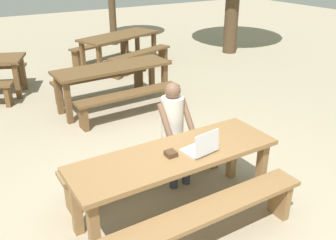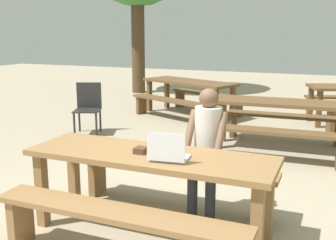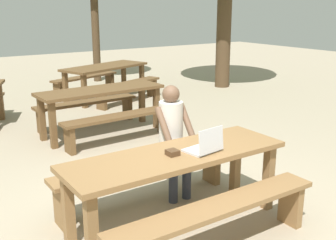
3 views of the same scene
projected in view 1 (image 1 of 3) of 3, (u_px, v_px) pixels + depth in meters
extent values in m
plane|color=tan|center=(175.00, 213.00, 4.04)|extent=(30.00, 30.00, 0.00)
cube|color=olive|center=(175.00, 155.00, 3.74)|extent=(2.18, 0.70, 0.05)
cube|color=olive|center=(94.00, 234.00, 3.24)|extent=(0.09, 0.09, 0.70)
cube|color=olive|center=(261.00, 170.00, 4.18)|extent=(0.09, 0.09, 0.70)
cube|color=olive|center=(76.00, 204.00, 3.62)|extent=(0.09, 0.09, 0.70)
cube|color=olive|center=(232.00, 152.00, 4.56)|extent=(0.09, 0.09, 0.70)
cube|color=olive|center=(210.00, 209.00, 3.39)|extent=(2.07, 0.30, 0.05)
cube|color=olive|center=(280.00, 198.00, 3.93)|extent=(0.08, 0.24, 0.43)
cube|color=olive|center=(147.00, 154.00, 4.32)|extent=(2.07, 0.30, 0.05)
cube|color=olive|center=(71.00, 195.00, 3.98)|extent=(0.08, 0.24, 0.43)
cube|color=olive|center=(211.00, 151.00, 4.86)|extent=(0.08, 0.24, 0.43)
cube|color=silver|center=(198.00, 150.00, 3.77)|extent=(0.34, 0.27, 0.02)
cube|color=silver|center=(207.00, 143.00, 3.63)|extent=(0.31, 0.07, 0.23)
cube|color=#0F1933|center=(207.00, 143.00, 3.64)|extent=(0.29, 0.06, 0.21)
cube|color=#4C331E|center=(171.00, 154.00, 3.67)|extent=(0.10, 0.11, 0.05)
cylinder|color=#333847|center=(174.00, 170.00, 4.39)|extent=(0.10, 0.10, 0.47)
cylinder|color=#333847|center=(186.00, 166.00, 4.48)|extent=(0.10, 0.10, 0.47)
cube|color=#333847|center=(176.00, 145.00, 4.39)|extent=(0.28, 0.28, 0.12)
cylinder|color=silver|center=(172.00, 119.00, 4.33)|extent=(0.26, 0.26, 0.53)
cylinder|color=brown|center=(166.00, 123.00, 4.17)|extent=(0.07, 0.32, 0.41)
cylinder|color=brown|center=(188.00, 117.00, 4.31)|extent=(0.07, 0.32, 0.41)
sphere|color=brown|center=(172.00, 91.00, 4.19)|extent=(0.19, 0.19, 0.19)
cube|color=brown|center=(119.00, 36.00, 8.96)|extent=(2.18, 1.41, 0.05)
cube|color=brown|center=(100.00, 61.00, 8.31)|extent=(0.11, 0.11, 0.70)
cube|color=brown|center=(154.00, 46.00, 9.59)|extent=(0.11, 0.11, 0.70)
cube|color=brown|center=(83.00, 57.00, 8.65)|extent=(0.11, 0.11, 0.70)
cube|color=brown|center=(137.00, 43.00, 9.93)|extent=(0.11, 0.11, 0.70)
cube|color=brown|center=(140.00, 53.00, 8.69)|extent=(1.83, 0.88, 0.05)
cube|color=brown|center=(115.00, 70.00, 8.21)|extent=(0.15, 0.25, 0.41)
cube|color=brown|center=(163.00, 55.00, 9.35)|extent=(0.15, 0.25, 0.41)
cube|color=brown|center=(101.00, 44.00, 9.49)|extent=(1.83, 0.88, 0.05)
cube|color=brown|center=(76.00, 59.00, 9.01)|extent=(0.15, 0.25, 0.41)
cube|color=brown|center=(125.00, 47.00, 10.15)|extent=(0.15, 0.25, 0.41)
cube|color=brown|center=(113.00, 68.00, 6.50)|extent=(2.09, 0.74, 0.05)
cube|color=brown|center=(68.00, 103.00, 6.02)|extent=(0.09, 0.09, 0.71)
cube|color=brown|center=(165.00, 82.00, 6.95)|extent=(0.09, 0.09, 0.71)
cube|color=brown|center=(59.00, 94.00, 6.37)|extent=(0.09, 0.09, 0.71)
cube|color=brown|center=(152.00, 76.00, 7.30)|extent=(0.09, 0.09, 0.71)
cube|color=brown|center=(129.00, 94.00, 6.19)|extent=(1.87, 0.37, 0.05)
cube|color=brown|center=(83.00, 118.00, 5.86)|extent=(0.09, 0.24, 0.40)
cube|color=brown|center=(170.00, 97.00, 6.70)|extent=(0.09, 0.24, 0.40)
cube|color=brown|center=(100.00, 76.00, 7.08)|extent=(1.87, 0.37, 0.05)
cube|color=brown|center=(59.00, 96.00, 6.75)|extent=(0.09, 0.24, 0.40)
cube|color=brown|center=(138.00, 80.00, 7.59)|extent=(0.09, 0.24, 0.40)
cube|color=brown|center=(17.00, 81.00, 7.04)|extent=(0.12, 0.12, 0.70)
cube|color=brown|center=(23.00, 73.00, 7.53)|extent=(0.12, 0.12, 0.70)
cube|color=brown|center=(8.00, 95.00, 6.79)|extent=(0.17, 0.25, 0.38)
cube|color=brown|center=(22.00, 75.00, 7.89)|extent=(0.17, 0.25, 0.38)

